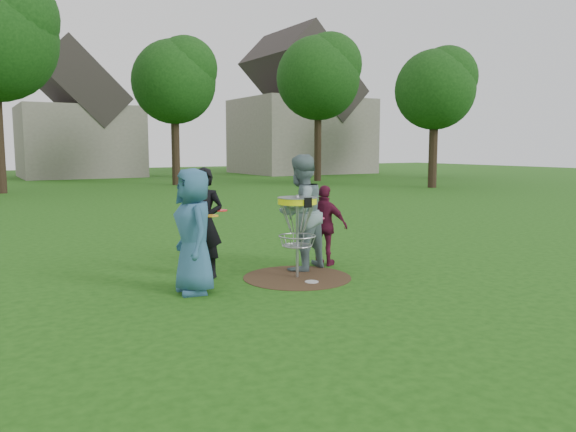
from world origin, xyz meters
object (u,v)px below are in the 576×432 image
player_black (204,223)px  disc_golf_basket (297,217)px  player_maroon (325,226)px  player_grey (301,213)px  player_blue (194,231)px

player_black → disc_golf_basket: bearing=15.9°
player_maroon → player_grey: bearing=64.5°
player_black → player_maroon: size_ratio=1.24×
player_maroon → disc_golf_basket: size_ratio=1.07×
player_blue → player_black: (0.51, 0.87, -0.01)m
player_grey → player_black: bearing=-29.0°
player_blue → player_black: size_ratio=1.01×
player_black → player_grey: 1.72m
player_blue → player_black: bearing=154.4°
player_grey → player_maroon: 0.64m
disc_golf_basket → player_black: bearing=148.0°
player_blue → player_black: player_blue is taller
player_blue → player_maroon: player_blue is taller
player_blue → player_maroon: 2.84m
player_blue → player_grey: size_ratio=0.91×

